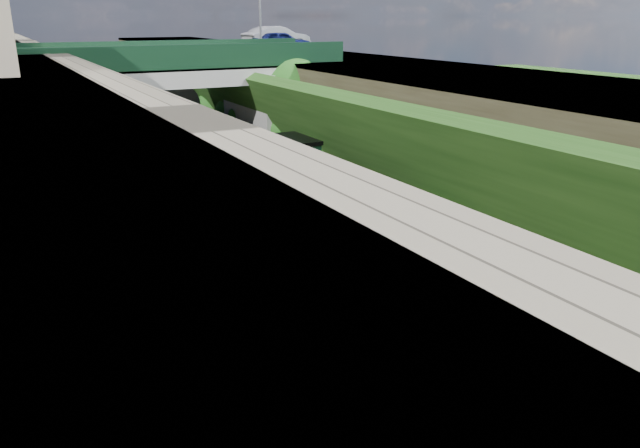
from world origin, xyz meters
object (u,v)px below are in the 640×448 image
(tree, at_px, (292,93))
(locomotive, at_px, (311,213))
(tender, at_px, (237,176))
(car_silver, at_px, (276,38))
(car_blue, at_px, (282,42))
(road_bridge, at_px, (189,105))

(tree, xyz_separation_m, locomotive, (-4.71, -11.27, -2.75))
(tender, bearing_deg, car_silver, 59.66)
(car_silver, bearing_deg, car_blue, 153.48)
(car_blue, bearing_deg, road_bridge, 137.08)
(car_blue, xyz_separation_m, locomotive, (-8.13, -19.88, -5.02))
(tree, distance_m, locomotive, 12.53)
(locomotive, bearing_deg, tree, 67.31)
(road_bridge, relative_size, tree, 2.42)
(car_blue, height_order, tender, car_blue)
(road_bridge, relative_size, tender, 2.67)
(car_silver, relative_size, locomotive, 0.47)
(car_silver, bearing_deg, tender, 140.26)
(tree, xyz_separation_m, car_blue, (3.41, 8.60, 2.27))
(tree, height_order, locomotive, tree)
(car_blue, bearing_deg, car_silver, -7.40)
(tree, bearing_deg, road_bridge, 156.13)
(road_bridge, distance_m, car_blue, 10.92)
(car_blue, bearing_deg, tender, 156.71)
(locomotive, xyz_separation_m, tender, (-0.00, 7.36, -0.27))
(road_bridge, bearing_deg, tender, -87.60)
(road_bridge, relative_size, car_silver, 3.31)
(road_bridge, bearing_deg, car_silver, 45.08)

